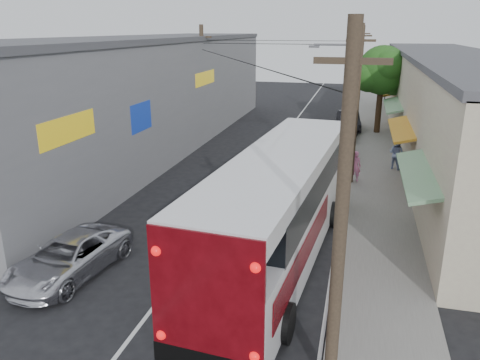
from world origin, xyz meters
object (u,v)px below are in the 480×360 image
(parked_suv, at_px, (330,145))
(parked_car_mid, at_px, (347,131))
(jeepney, at_px, (69,257))
(pedestrian_near, at_px, (355,166))
(pedestrian_far, at_px, (396,154))
(coach_bus, at_px, (281,204))
(parked_car_far, at_px, (348,121))

(parked_suv, height_order, parked_car_mid, parked_suv)
(jeepney, height_order, parked_suv, parked_suv)
(pedestrian_near, distance_m, pedestrian_far, 3.59)
(parked_car_mid, distance_m, pedestrian_far, 7.79)
(coach_bus, height_order, pedestrian_near, coach_bus)
(parked_car_far, xyz_separation_m, pedestrian_near, (0.80, -13.77, 0.20))
(coach_bus, height_order, parked_car_mid, coach_bus)
(coach_bus, relative_size, parked_suv, 2.09)
(coach_bus, bearing_deg, pedestrian_far, 73.75)
(jeepney, height_order, pedestrian_near, pedestrian_near)
(parked_car_mid, xyz_separation_m, pedestrian_near, (0.80, -10.01, 0.28))
(jeepney, relative_size, parked_suv, 0.73)
(parked_car_mid, bearing_deg, pedestrian_near, -83.50)
(coach_bus, bearing_deg, parked_suv, 91.39)
(parked_car_mid, bearing_deg, pedestrian_far, -65.39)
(coach_bus, xyz_separation_m, parked_car_mid, (1.59, 19.13, -1.32))
(jeepney, height_order, parked_car_far, parked_car_far)
(parked_car_mid, height_order, parked_car_far, parked_car_far)
(jeepney, bearing_deg, coach_bus, 32.47)
(pedestrian_near, bearing_deg, pedestrian_far, -115.80)
(jeepney, bearing_deg, parked_suv, 73.08)
(parked_car_mid, xyz_separation_m, parked_car_far, (0.00, 3.76, 0.08))
(coach_bus, distance_m, jeepney, 7.27)
(parked_suv, distance_m, pedestrian_far, 4.08)
(coach_bus, xyz_separation_m, parked_car_far, (1.59, 22.89, -1.23))
(coach_bus, distance_m, pedestrian_far, 12.84)
(parked_car_mid, relative_size, parked_car_far, 0.86)
(coach_bus, relative_size, pedestrian_near, 8.27)
(pedestrian_near, height_order, pedestrian_far, pedestrian_far)
(jeepney, distance_m, pedestrian_far, 18.68)
(parked_suv, height_order, pedestrian_near, parked_suv)
(jeepney, xyz_separation_m, parked_suv, (7.23, 16.53, 0.28))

